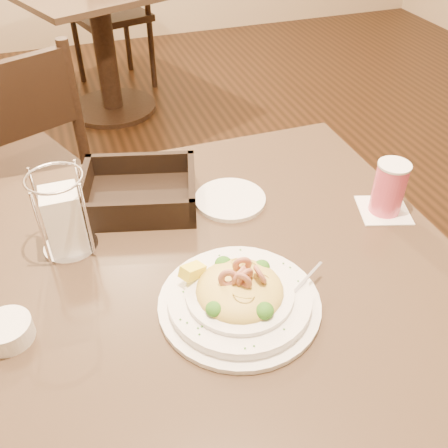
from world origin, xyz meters
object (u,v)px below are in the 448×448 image
object	(u,v)px
dining_chair_far	(112,9)
bread_basket	(139,194)
main_table	(227,338)
background_table	(101,27)
dining_chair_near	(19,174)
drink_glass	(389,188)
butter_ramekin	(8,331)
napkin_caddy	(64,218)
pasta_bowl	(239,295)
side_plate	(230,199)

from	to	relation	value
dining_chair_far	bread_basket	xyz separation A→B (m)	(-0.28, -2.34, 0.26)
main_table	background_table	bearing A→B (deg)	88.72
dining_chair_near	drink_glass	distance (m)	1.18
butter_ramekin	napkin_caddy	bearing A→B (deg)	59.02
napkin_caddy	butter_ramekin	bearing A→B (deg)	-120.98
pasta_bowl	bread_basket	world-z (taller)	pasta_bowl
dining_chair_far	drink_glass	xyz separation A→B (m)	(0.22, -2.55, 0.30)
napkin_caddy	drink_glass	bearing A→B (deg)	-8.77
pasta_bowl	bread_basket	size ratio (longest dim) A/B	1.06
background_table	pasta_bowl	distance (m)	2.38
side_plate	pasta_bowl	bearing A→B (deg)	-106.70
bread_basket	dining_chair_near	bearing A→B (deg)	116.31
dining_chair_far	dining_chair_near	bearing A→B (deg)	55.86
main_table	side_plate	bearing A→B (deg)	68.81
background_table	dining_chair_far	xyz separation A→B (m)	(0.11, 0.33, -0.01)
background_table	side_plate	xyz separation A→B (m)	(0.02, -2.07, 0.24)
dining_chair_far	side_plate	distance (m)	2.42
main_table	dining_chair_far	distance (m)	2.59
background_table	pasta_bowl	world-z (taller)	pasta_bowl
pasta_bowl	butter_ramekin	distance (m)	0.39
dining_chair_near	napkin_caddy	size ratio (longest dim) A/B	5.43
dining_chair_far	bread_basket	bearing A→B (deg)	67.66
pasta_bowl	drink_glass	distance (m)	0.43
main_table	background_table	distance (m)	2.26
main_table	butter_ramekin	size ratio (longest dim) A/B	10.98
background_table	bread_basket	bearing A→B (deg)	-94.85
drink_glass	background_table	bearing A→B (deg)	98.42
bread_basket	napkin_caddy	size ratio (longest dim) A/B	1.71
dining_chair_near	napkin_caddy	xyz separation A→B (m)	(0.14, -0.71, 0.31)
side_plate	butter_ramekin	bearing A→B (deg)	-153.13
drink_glass	napkin_caddy	world-z (taller)	napkin_caddy
drink_glass	napkin_caddy	xyz separation A→B (m)	(-0.66, 0.10, 0.01)
pasta_bowl	napkin_caddy	bearing A→B (deg)	135.99
dining_chair_near	side_plate	bearing A→B (deg)	102.87
dining_chair_near	bread_basket	world-z (taller)	dining_chair_near
main_table	pasta_bowl	xyz separation A→B (m)	(-0.02, -0.11, 0.26)
pasta_bowl	bread_basket	xyz separation A→B (m)	(-0.10, 0.36, -0.00)
background_table	bread_basket	world-z (taller)	bread_basket
dining_chair_near	dining_chair_far	world-z (taller)	same
main_table	bread_basket	world-z (taller)	bread_basket
napkin_caddy	side_plate	distance (m)	0.36
main_table	napkin_caddy	bearing A→B (deg)	152.88
drink_glass	napkin_caddy	distance (m)	0.67
dining_chair_far	background_table	bearing A→B (deg)	56.11
background_table	butter_ramekin	size ratio (longest dim) A/B	14.28
bread_basket	side_plate	bearing A→B (deg)	-17.87
dining_chair_near	side_plate	xyz separation A→B (m)	(0.49, -0.67, 0.24)
side_plate	drink_glass	bearing A→B (deg)	-25.02
bread_basket	drink_glass	bearing A→B (deg)	-22.35
main_table	dining_chair_far	bearing A→B (deg)	86.43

